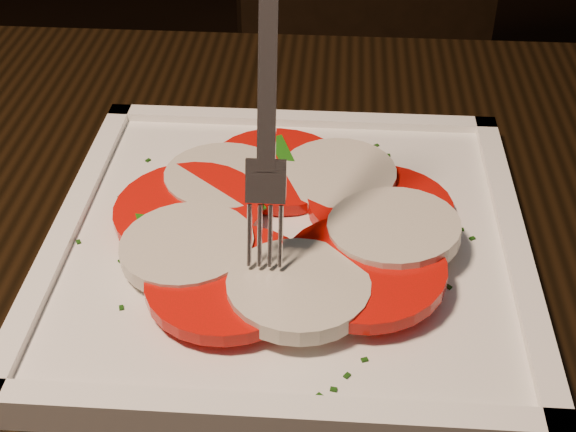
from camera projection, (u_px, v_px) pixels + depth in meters
The scene contains 4 objects.
chair at pixel (389, 59), 1.21m from camera, with size 0.50×0.50×0.93m.
plate at pixel (288, 245), 0.50m from camera, with size 0.29×0.29×0.01m, color white.
caprese_salad at pixel (288, 223), 0.49m from camera, with size 0.25×0.25×0.03m.
fork at pixel (269, 79), 0.42m from camera, with size 0.03×0.07×0.18m, color white, non-canonical shape.
Camera 1 is at (0.07, -0.05, 1.07)m, focal length 50.00 mm.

